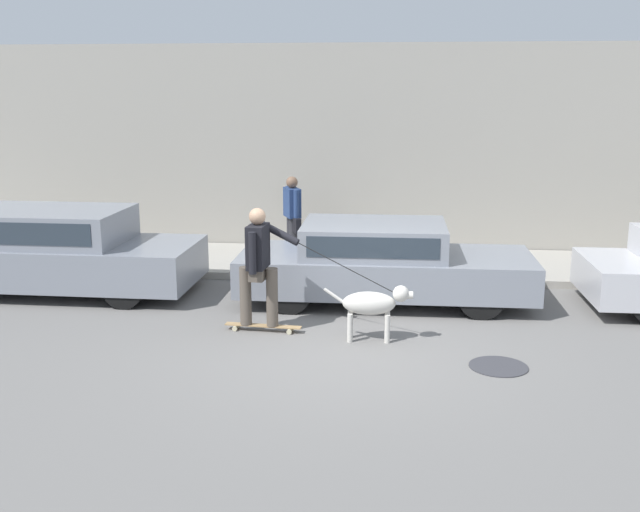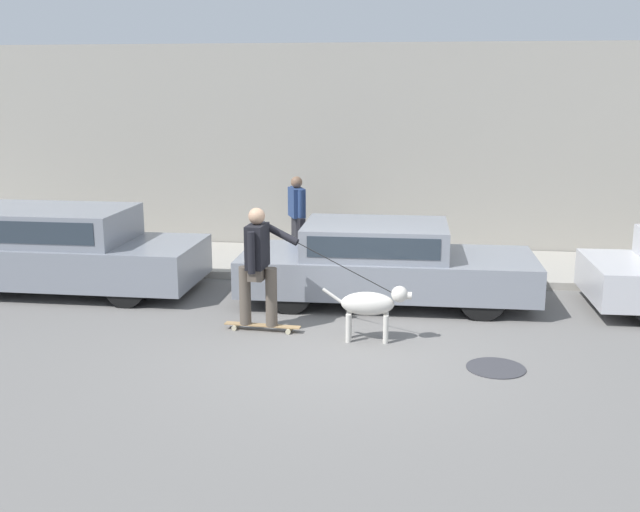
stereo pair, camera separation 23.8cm
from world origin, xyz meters
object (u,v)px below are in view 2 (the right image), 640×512
parked_car_1 (384,264)px  dog (372,304)px  parked_car_0 (58,250)px  pedestrian_with_bag (297,213)px  skateboarder (258,262)px

parked_car_1 → dog: size_ratio=3.86×
parked_car_0 → parked_car_1: size_ratio=1.01×
parked_car_1 → pedestrian_with_bag: 3.02m
skateboarder → pedestrian_with_bag: size_ratio=1.59×
skateboarder → parked_car_1: bearing=50.0°
parked_car_1 → dog: bearing=-92.8°
pedestrian_with_bag → dog: bearing=87.3°
skateboarder → parked_car_0: bearing=160.3°
parked_car_0 → skateboarder: (3.69, -1.65, 0.30)m
parked_car_0 → dog: (5.23, -1.87, -0.17)m
dog → parked_car_1: bearing=86.0°
dog → skateboarder: size_ratio=0.49×
dog → pedestrian_with_bag: 4.65m
dog → pedestrian_with_bag: pedestrian_with_bag is taller
parked_car_1 → dog: 1.88m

